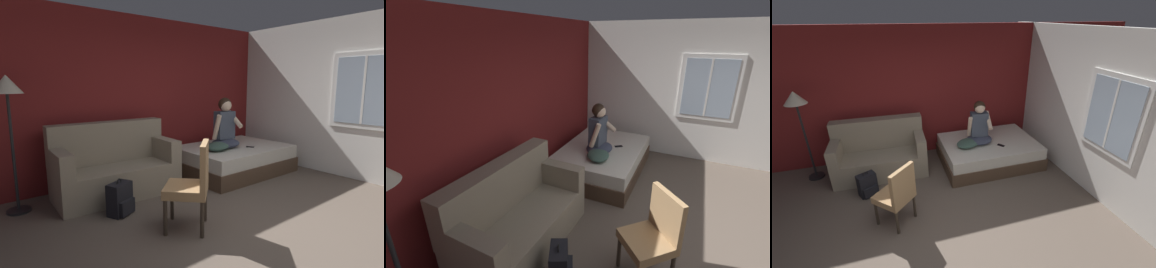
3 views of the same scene
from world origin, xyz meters
TOP-DOWN VIEW (x-y plane):
  - ground_plane at (0.00, 0.00)m, footprint 40.00×40.00m
  - wall_back_accent at (0.00, 2.95)m, footprint 10.30×0.16m
  - wall_side_with_window at (2.73, 0.00)m, footprint 0.19×7.15m
  - bed at (1.36, 2.01)m, footprint 1.96×1.41m
  - couch at (-0.79, 2.30)m, footprint 1.72×0.87m
  - side_chair at (-0.58, 0.77)m, footprint 0.65×0.65m
  - person_seated at (1.14, 2.02)m, footprint 0.57×0.50m
  - backpack at (-1.05, 1.60)m, footprint 0.35×0.32m
  - throw_pillow at (0.88, 1.92)m, footprint 0.57×0.50m
  - cell_phone at (1.52, 1.76)m, footprint 0.14×0.16m
  - floor_lamp at (-2.03, 2.46)m, footprint 0.36×0.36m

SIDE VIEW (x-z plane):
  - ground_plane at x=0.00m, z-range 0.00..0.00m
  - backpack at x=-1.05m, z-range -0.04..0.42m
  - bed at x=1.36m, z-range 0.00..0.48m
  - couch at x=-0.79m, z-range -0.13..0.91m
  - cell_phone at x=1.52m, z-range 0.48..0.49m
  - side_chair at x=-0.58m, z-range 0.04..1.02m
  - throw_pillow at x=0.88m, z-range 0.48..0.62m
  - person_seated at x=1.14m, z-range 0.40..1.27m
  - wall_back_accent at x=0.00m, z-range 0.00..2.70m
  - wall_side_with_window at x=2.73m, z-range 0.00..2.70m
  - floor_lamp at x=-2.03m, z-range 0.58..2.28m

